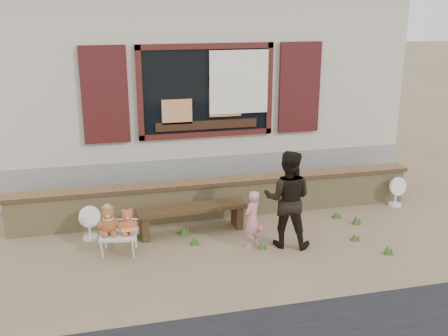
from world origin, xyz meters
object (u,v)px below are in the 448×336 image
object	(u,v)px
folding_chair	(119,235)
teddy_bear_left	(108,219)
teddy_bear_right	(127,221)
adult	(288,199)
child	(252,219)
bench	(192,213)

from	to	relation	value
folding_chair	teddy_bear_left	size ratio (longest dim) A/B	1.36
teddy_bear_right	adult	bearing A→B (deg)	3.17
teddy_bear_right	child	xyz separation A→B (m)	(1.84, -0.24, -0.07)
folding_chair	teddy_bear_right	world-z (taller)	teddy_bear_right
teddy_bear_left	adult	distance (m)	2.68
folding_chair	adult	distance (m)	2.58
bench	child	distance (m)	1.09
teddy_bear_left	child	world-z (taller)	child
bench	adult	distance (m)	1.61
teddy_bear_left	adult	bearing A→B (deg)	2.84
teddy_bear_right	bench	bearing A→B (deg)	36.06
folding_chair	adult	world-z (taller)	adult
teddy_bear_left	child	xyz separation A→B (m)	(2.12, -0.29, -0.10)
bench	adult	xyz separation A→B (m)	(1.33, -0.80, 0.42)
child	adult	bearing A→B (deg)	135.00
bench	teddy_bear_left	xyz separation A→B (m)	(-1.33, -0.46, 0.22)
bench	folding_chair	xyz separation A→B (m)	(-1.19, -0.48, -0.04)
bench	teddy_bear_right	distance (m)	1.18
bench	teddy_bear_left	world-z (taller)	teddy_bear_left
teddy_bear_right	adult	size ratio (longest dim) A/B	0.26
folding_chair	teddy_bear_right	distance (m)	0.27
folding_chair	teddy_bear_left	world-z (taller)	teddy_bear_left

